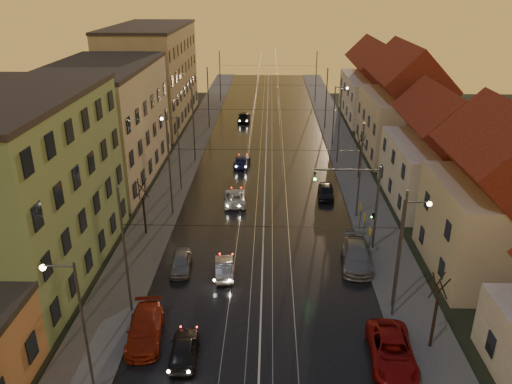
# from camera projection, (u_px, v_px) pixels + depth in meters

# --- Properties ---
(road) EXTENTS (16.00, 120.00, 0.04)m
(road) POSITION_uv_depth(u_px,v_px,m) (266.00, 159.00, 61.50)
(road) COLOR black
(road) RESTS_ON ground
(sidewalk_left) EXTENTS (4.00, 120.00, 0.15)m
(sidewalk_left) POSITION_uv_depth(u_px,v_px,m) (185.00, 158.00, 61.74)
(sidewalk_left) COLOR #4C4C4C
(sidewalk_left) RESTS_ON ground
(sidewalk_right) EXTENTS (4.00, 120.00, 0.15)m
(sidewalk_right) POSITION_uv_depth(u_px,v_px,m) (347.00, 160.00, 61.22)
(sidewalk_right) COLOR #4C4C4C
(sidewalk_right) RESTS_ON ground
(tram_rail_0) EXTENTS (0.06, 120.00, 0.03)m
(tram_rail_0) POSITION_uv_depth(u_px,v_px,m) (248.00, 159.00, 61.55)
(tram_rail_0) COLOR gray
(tram_rail_0) RESTS_ON road
(tram_rail_1) EXTENTS (0.06, 120.00, 0.03)m
(tram_rail_1) POSITION_uv_depth(u_px,v_px,m) (260.00, 159.00, 61.51)
(tram_rail_1) COLOR gray
(tram_rail_1) RESTS_ON road
(tram_rail_2) EXTENTS (0.06, 120.00, 0.03)m
(tram_rail_2) POSITION_uv_depth(u_px,v_px,m) (272.00, 159.00, 61.47)
(tram_rail_2) COLOR gray
(tram_rail_2) RESTS_ON road
(tram_rail_3) EXTENTS (0.06, 120.00, 0.03)m
(tram_rail_3) POSITION_uv_depth(u_px,v_px,m) (284.00, 159.00, 61.43)
(tram_rail_3) COLOR gray
(tram_rail_3) RESTS_ON road
(apartment_left_1) EXTENTS (10.00, 18.00, 13.00)m
(apartment_left_1) POSITION_uv_depth(u_px,v_px,m) (17.00, 191.00, 35.51)
(apartment_left_1) COLOR #73925D
(apartment_left_1) RESTS_ON ground
(apartment_left_2) EXTENTS (10.00, 20.00, 12.00)m
(apartment_left_2) POSITION_uv_depth(u_px,v_px,m) (105.00, 124.00, 54.11)
(apartment_left_2) COLOR #BFB194
(apartment_left_2) RESTS_ON ground
(apartment_left_3) EXTENTS (10.00, 24.00, 14.00)m
(apartment_left_3) POSITION_uv_depth(u_px,v_px,m) (152.00, 76.00, 75.81)
(apartment_left_3) COLOR #907E5D
(apartment_left_3) RESTS_ON ground
(house_right_1) EXTENTS (8.67, 10.20, 10.80)m
(house_right_1) POSITION_uv_depth(u_px,v_px,m) (498.00, 205.00, 35.93)
(house_right_1) COLOR beige
(house_right_1) RESTS_ON ground
(house_right_2) EXTENTS (9.18, 12.24, 9.20)m
(house_right_2) POSITION_uv_depth(u_px,v_px,m) (440.00, 157.00, 48.21)
(house_right_2) COLOR #BAB6AC
(house_right_2) RESTS_ON ground
(house_right_3) EXTENTS (9.18, 14.28, 11.50)m
(house_right_3) POSITION_uv_depth(u_px,v_px,m) (404.00, 109.00, 61.56)
(house_right_3) COLOR beige
(house_right_3) RESTS_ON ground
(house_right_4) EXTENTS (9.18, 16.32, 10.00)m
(house_right_4) POSITION_uv_depth(u_px,v_px,m) (375.00, 86.00, 78.42)
(house_right_4) COLOR #BAB6AC
(house_right_4) RESTS_ON ground
(catenary_pole_l_1) EXTENTS (0.16, 0.16, 9.00)m
(catenary_pole_l_1) POSITION_uv_depth(u_px,v_px,m) (125.00, 253.00, 31.45)
(catenary_pole_l_1) COLOR #595B60
(catenary_pole_l_1) RESTS_ON ground
(catenary_pole_r_1) EXTENTS (0.16, 0.16, 9.00)m
(catenary_pole_r_1) POSITION_uv_depth(u_px,v_px,m) (399.00, 257.00, 31.00)
(catenary_pole_r_1) COLOR #595B60
(catenary_pole_r_1) RESTS_ON ground
(catenary_pole_l_2) EXTENTS (0.16, 0.16, 9.00)m
(catenary_pole_l_2) POSITION_uv_depth(u_px,v_px,m) (170.00, 170.00, 45.26)
(catenary_pole_l_2) COLOR #595B60
(catenary_pole_l_2) RESTS_ON ground
(catenary_pole_r_2) EXTENTS (0.16, 0.16, 9.00)m
(catenary_pole_r_2) POSITION_uv_depth(u_px,v_px,m) (360.00, 172.00, 44.80)
(catenary_pole_r_2) COLOR #595B60
(catenary_pole_r_2) RESTS_ON ground
(catenary_pole_l_3) EXTENTS (0.16, 0.16, 9.00)m
(catenary_pole_l_3) POSITION_uv_depth(u_px,v_px,m) (194.00, 126.00, 59.06)
(catenary_pole_l_3) COLOR #595B60
(catenary_pole_l_3) RESTS_ON ground
(catenary_pole_r_3) EXTENTS (0.16, 0.16, 9.00)m
(catenary_pole_r_3) POSITION_uv_depth(u_px,v_px,m) (339.00, 127.00, 58.61)
(catenary_pole_r_3) COLOR #595B60
(catenary_pole_r_3) RESTS_ON ground
(catenary_pole_l_4) EXTENTS (0.16, 0.16, 9.00)m
(catenary_pole_l_4) POSITION_uv_depth(u_px,v_px,m) (208.00, 98.00, 72.87)
(catenary_pole_l_4) COLOR #595B60
(catenary_pole_l_4) RESTS_ON ground
(catenary_pole_r_4) EXTENTS (0.16, 0.16, 9.00)m
(catenary_pole_r_4) POSITION_uv_depth(u_px,v_px,m) (326.00, 99.00, 72.41)
(catenary_pole_r_4) COLOR #595B60
(catenary_pole_r_4) RESTS_ON ground
(catenary_pole_l_5) EXTENTS (0.16, 0.16, 9.00)m
(catenary_pole_l_5) POSITION_uv_depth(u_px,v_px,m) (220.00, 77.00, 89.43)
(catenary_pole_l_5) COLOR #595B60
(catenary_pole_l_5) RESTS_ON ground
(catenary_pole_r_5) EXTENTS (0.16, 0.16, 9.00)m
(catenary_pole_r_5) POSITION_uv_depth(u_px,v_px,m) (316.00, 77.00, 88.98)
(catenary_pole_r_5) COLOR #595B60
(catenary_pole_r_5) RESTS_ON ground
(street_lamp_0) EXTENTS (1.75, 0.32, 8.00)m
(street_lamp_0) POSITION_uv_depth(u_px,v_px,m) (76.00, 316.00, 24.87)
(street_lamp_0) COLOR #595B60
(street_lamp_0) RESTS_ON ground
(street_lamp_1) EXTENTS (1.75, 0.32, 8.00)m
(street_lamp_1) POSITION_uv_depth(u_px,v_px,m) (404.00, 244.00, 31.75)
(street_lamp_1) COLOR #595B60
(street_lamp_1) RESTS_ON ground
(street_lamp_2) EXTENTS (1.75, 0.32, 8.00)m
(street_lamp_2) POSITION_uv_depth(u_px,v_px,m) (176.00, 146.00, 50.64)
(street_lamp_2) COLOR #595B60
(street_lamp_2) RESTS_ON ground
(street_lamp_3) EXTENTS (1.75, 0.32, 8.00)m
(street_lamp_3) POSITION_uv_depth(u_px,v_px,m) (336.00, 110.00, 64.89)
(street_lamp_3) COLOR #595B60
(street_lamp_3) RESTS_ON ground
(traffic_light_mast) EXTENTS (5.30, 0.32, 7.20)m
(traffic_light_mast) POSITION_uv_depth(u_px,v_px,m) (365.00, 198.00, 39.25)
(traffic_light_mast) COLOR #595B60
(traffic_light_mast) RESTS_ON ground
(bare_tree_0) EXTENTS (1.09, 1.09, 5.11)m
(bare_tree_0) POSITION_uv_depth(u_px,v_px,m) (144.00, 208.00, 42.40)
(bare_tree_0) COLOR black
(bare_tree_0) RESTS_ON ground
(bare_tree_1) EXTENTS (1.09, 1.09, 5.11)m
(bare_tree_1) POSITION_uv_depth(u_px,v_px,m) (435.00, 314.00, 28.98)
(bare_tree_1) COLOR black
(bare_tree_1) RESTS_ON ground
(bare_tree_2) EXTENTS (1.09, 1.09, 5.11)m
(bare_tree_2) POSITION_uv_depth(u_px,v_px,m) (360.00, 157.00, 54.74)
(bare_tree_2) COLOR black
(bare_tree_2) RESTS_ON ground
(driving_car_0) EXTENTS (1.75, 3.92, 1.31)m
(driving_car_0) POSITION_uv_depth(u_px,v_px,m) (184.00, 349.00, 28.90)
(driving_car_0) COLOR black
(driving_car_0) RESTS_ON ground
(driving_car_1) EXTENTS (1.72, 3.85, 1.23)m
(driving_car_1) POSITION_uv_depth(u_px,v_px,m) (224.00, 268.00, 37.16)
(driving_car_1) COLOR #949499
(driving_car_1) RESTS_ON ground
(driving_car_2) EXTENTS (2.41, 4.63, 1.24)m
(driving_car_2) POSITION_uv_depth(u_px,v_px,m) (235.00, 197.00, 49.24)
(driving_car_2) COLOR #BDBDBD
(driving_car_2) RESTS_ON ground
(driving_car_3) EXTENTS (1.99, 4.33, 1.22)m
(driving_car_3) POSITION_uv_depth(u_px,v_px,m) (242.00, 161.00, 59.12)
(driving_car_3) COLOR #1A1D4E
(driving_car_3) RESTS_ON ground
(driving_car_4) EXTENTS (1.90, 4.63, 1.57)m
(driving_car_4) POSITION_uv_depth(u_px,v_px,m) (244.00, 117.00, 77.91)
(driving_car_4) COLOR black
(driving_car_4) RESTS_ON ground
(parked_left_2) EXTENTS (2.59, 5.19, 1.45)m
(parked_left_2) POSITION_uv_depth(u_px,v_px,m) (145.00, 329.00, 30.44)
(parked_left_2) COLOR #99240F
(parked_left_2) RESTS_ON ground
(parked_left_3) EXTENTS (1.73, 3.79, 1.26)m
(parked_left_3) POSITION_uv_depth(u_px,v_px,m) (181.00, 262.00, 37.84)
(parked_left_3) COLOR gray
(parked_left_3) RESTS_ON ground
(parked_right_0) EXTENTS (2.78, 5.48, 1.48)m
(parked_right_0) POSITION_uv_depth(u_px,v_px,m) (392.00, 351.00, 28.63)
(parked_right_0) COLOR maroon
(parked_right_0) RESTS_ON ground
(parked_right_1) EXTENTS (2.70, 5.62, 1.58)m
(parked_right_1) POSITION_uv_depth(u_px,v_px,m) (357.00, 256.00, 38.43)
(parked_right_1) COLOR gray
(parked_right_1) RESTS_ON ground
(parked_right_2) EXTENTS (1.84, 4.03, 1.34)m
(parked_right_2) POSITION_uv_depth(u_px,v_px,m) (326.00, 192.00, 50.45)
(parked_right_2) COLOR black
(parked_right_2) RESTS_ON ground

